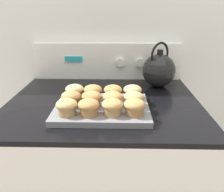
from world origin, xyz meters
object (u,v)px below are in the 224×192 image
object	(u,v)px
muffin_r1_c0	(71,98)
muffin_pan	(102,109)
muffin_r0_c2	(112,107)
muffin_r0_c1	(89,107)
muffin_r0_c3	(135,107)
muffin_r1_c2	(113,99)
stove_range	(105,183)
muffin_r0_c0	(67,107)
muffin_r2_c1	(93,92)
tea_kettle	(159,70)
muffin_r1_c1	(92,98)
muffin_r2_c0	(75,91)
muffin_r2_c3	(133,92)
muffin_r1_c3	(134,99)
muffin_r2_c2	(113,92)

from	to	relation	value
muffin_r1_c0	muffin_pan	bearing A→B (deg)	-0.21
muffin_r0_c2	muffin_r1_c0	xyz separation A→B (m)	(-0.15, 0.07, 0.00)
muffin_pan	muffin_r0_c2	world-z (taller)	muffin_r0_c2
muffin_r0_c1	muffin_r0_c2	xyz separation A→B (m)	(0.08, 0.00, 0.00)
muffin_r0_c3	muffin_r1_c2	xyz separation A→B (m)	(-0.08, 0.07, 0.00)
stove_range	muffin_r0_c0	xyz separation A→B (m)	(-0.11, -0.20, 0.49)
muffin_r2_c1	tea_kettle	world-z (taller)	tea_kettle
muffin_r0_c2	muffin_r1_c2	bearing A→B (deg)	90.69
muffin_r1_c1	muffin_r2_c0	world-z (taller)	same
muffin_r2_c1	muffin_r0_c3	bearing A→B (deg)	-43.64
muffin_pan	stove_range	bearing A→B (deg)	89.90
muffin_r0_c0	muffin_r1_c0	world-z (taller)	same
muffin_r0_c1	muffin_r2_c0	size ratio (longest dim) A/B	1.00
muffin_r0_c2	tea_kettle	xyz separation A→B (m)	(0.22, 0.38, 0.03)
muffin_r0_c1	muffin_r1_c1	bearing A→B (deg)	89.04
stove_range	muffin_r1_c1	size ratio (longest dim) A/B	12.25
muffin_r2_c1	muffin_pan	bearing A→B (deg)	-61.84
muffin_r0_c0	muffin_r1_c2	size ratio (longest dim) A/B	1.00
muffin_r0_c2	muffin_r1_c1	size ratio (longest dim) A/B	1.00
stove_range	tea_kettle	distance (m)	0.61
muffin_r1_c2	muffin_r2_c3	world-z (taller)	same
muffin_r0_c2	tea_kettle	size ratio (longest dim) A/B	0.34
tea_kettle	muffin_r0_c0	bearing A→B (deg)	-134.00
muffin_r1_c2	muffin_r1_c3	distance (m)	0.08
muffin_r0_c1	muffin_r0_c3	xyz separation A→B (m)	(0.15, 0.00, 0.00)
muffin_pan	muffin_r0_c1	xyz separation A→B (m)	(-0.04, -0.08, 0.04)
muffin_r0_c3	muffin_r0_c0	bearing A→B (deg)	-178.79
stove_range	muffin_r1_c1	xyz separation A→B (m)	(-0.04, -0.12, 0.49)
muffin_r1_c0	stove_range	bearing A→B (deg)	47.48
muffin_r0_c0	muffin_r2_c2	xyz separation A→B (m)	(0.15, 0.15, 0.00)
muffin_r0_c2	muffin_r1_c2	xyz separation A→B (m)	(-0.00, 0.07, 0.00)
muffin_r0_c2	muffin_r2_c3	world-z (taller)	same
muffin_r1_c1	muffin_r0_c2	bearing A→B (deg)	-43.39
stove_range	muffin_r1_c2	bearing A→B (deg)	-72.38
muffin_r0_c3	muffin_r1_c0	distance (m)	0.24
muffin_r0_c1	muffin_r1_c2	distance (m)	0.11
muffin_r0_c1	muffin_r0_c3	bearing A→B (deg)	1.61
stove_range	tea_kettle	bearing A→B (deg)	35.12
muffin_r0_c2	muffin_r2_c0	size ratio (longest dim) A/B	1.00
muffin_r0_c1	muffin_r2_c2	xyz separation A→B (m)	(0.08, 0.15, 0.00)
muffin_r1_c1	muffin_r2_c1	bearing A→B (deg)	91.94
muffin_r0_c1	muffin_r1_c2	size ratio (longest dim) A/B	1.00
muffin_r2_c2	muffin_r1_c3	bearing A→B (deg)	-44.83
muffin_r2_c0	muffin_r1_c2	bearing A→B (deg)	-27.77
muffin_r0_c2	muffin_r1_c2	world-z (taller)	same
muffin_r1_c3	muffin_r0_c3	bearing A→B (deg)	-91.13
muffin_r1_c1	muffin_r2_c1	size ratio (longest dim) A/B	1.00
muffin_r0_c0	muffin_r2_c2	distance (m)	0.22
muffin_r1_c0	muffin_r2_c3	distance (m)	0.24
stove_range	muffin_r0_c2	size ratio (longest dim) A/B	12.25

